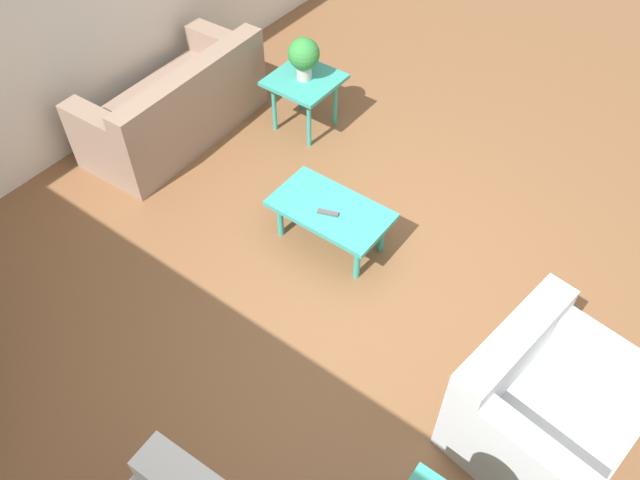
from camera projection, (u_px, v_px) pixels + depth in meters
name	position (u px, v px, depth m)	size (l,w,h in m)	color
ground_plane	(357.00, 288.00, 4.69)	(14.00, 14.00, 0.00)	brown
sofa	(177.00, 107.00, 5.70)	(0.87, 1.77, 0.79)	gray
armchair	(541.00, 407.00, 3.70)	(1.02, 1.10, 0.81)	silver
coffee_table	(331.00, 212.00, 4.76)	(0.92, 0.51, 0.38)	teal
side_table_plant	(304.00, 85.00, 5.66)	(0.60, 0.60, 0.53)	teal
potted_plant	(304.00, 56.00, 5.44)	(0.28, 0.28, 0.39)	#B2ADA3
remote_control	(328.00, 213.00, 4.68)	(0.16, 0.09, 0.02)	#4C4C51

